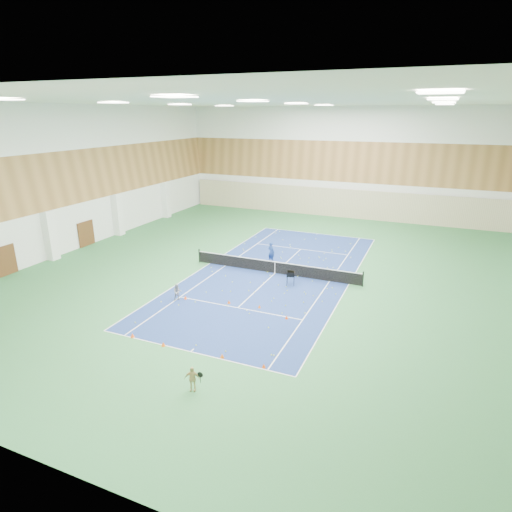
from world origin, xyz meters
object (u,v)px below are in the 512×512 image
(child_court, at_px, (177,292))
(child_apron, at_px, (192,379))
(tennis_net, at_px, (275,266))
(coach, at_px, (271,252))
(ball_cart, at_px, (291,278))

(child_court, bearing_deg, child_apron, -93.96)
(child_court, bearing_deg, tennis_net, 19.15)
(coach, height_order, ball_cart, coach)
(ball_cart, bearing_deg, tennis_net, 122.24)
(child_court, distance_m, ball_cart, 7.78)
(coach, bearing_deg, ball_cart, 148.25)
(coach, bearing_deg, tennis_net, 138.49)
(child_apron, relative_size, ball_cart, 1.17)
(tennis_net, xyz_separation_m, child_court, (-4.00, -6.85, -0.00))
(tennis_net, distance_m, coach, 2.51)
(coach, distance_m, ball_cart, 4.84)
(tennis_net, height_order, child_court, same)
(tennis_net, height_order, coach, coach)
(tennis_net, relative_size, child_court, 11.64)
(coach, relative_size, child_apron, 1.47)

